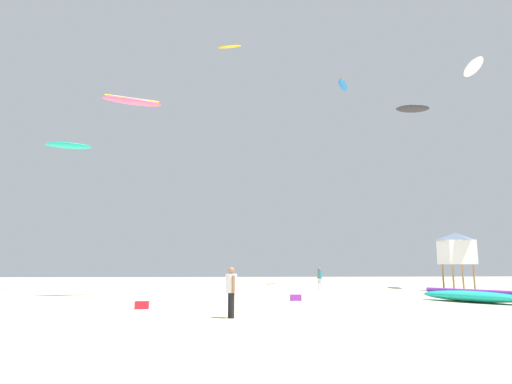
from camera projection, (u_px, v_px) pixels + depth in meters
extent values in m
plane|color=beige|center=(294.00, 330.00, 12.98)|extent=(120.00, 120.00, 0.00)
cylinder|color=black|center=(232.00, 306.00, 15.80)|extent=(0.16, 0.16, 0.87)
cylinder|color=black|center=(230.00, 305.00, 15.98)|extent=(0.16, 0.16, 0.87)
cylinder|color=silver|center=(231.00, 283.00, 16.01)|extent=(0.40, 0.40, 0.65)
cylinder|color=#936B4C|center=(234.00, 284.00, 15.80)|extent=(0.12, 0.12, 0.60)
cylinder|color=#936B4C|center=(229.00, 284.00, 16.22)|extent=(0.12, 0.12, 0.60)
sphere|color=#936B4C|center=(231.00, 270.00, 16.09)|extent=(0.23, 0.23, 0.23)
cylinder|color=silver|center=(320.00, 284.00, 34.92)|extent=(0.15, 0.15, 0.82)
cylinder|color=silver|center=(319.00, 284.00, 34.80)|extent=(0.15, 0.15, 0.82)
cylinder|color=teal|center=(319.00, 274.00, 34.97)|extent=(0.38, 0.38, 0.62)
cylinder|color=#936B4C|center=(321.00, 275.00, 35.11)|extent=(0.11, 0.11, 0.57)
cylinder|color=#936B4C|center=(317.00, 275.00, 34.82)|extent=(0.11, 0.11, 0.57)
sphere|color=#936B4C|center=(319.00, 269.00, 35.04)|extent=(0.22, 0.22, 0.22)
ellipsoid|color=#19B29E|center=(472.00, 296.00, 22.66)|extent=(4.20, 5.31, 0.60)
cylinder|color=purple|center=(472.00, 291.00, 22.70)|extent=(2.89, 4.24, 0.24)
cylinder|color=#8C704C|center=(463.00, 277.00, 33.26)|extent=(0.14, 0.14, 1.90)
cylinder|color=#8C704C|center=(474.00, 278.00, 31.78)|extent=(0.14, 0.14, 1.90)
cylinder|color=#8C704C|center=(443.00, 277.00, 33.16)|extent=(0.14, 0.14, 1.90)
cylinder|color=#8C704C|center=(453.00, 278.00, 31.68)|extent=(0.14, 0.14, 1.90)
cube|color=white|center=(457.00, 252.00, 32.76)|extent=(2.00, 2.00, 1.70)
pyramid|color=slate|center=(456.00, 237.00, 32.94)|extent=(2.30, 2.30, 0.55)
cube|color=red|center=(142.00, 305.00, 19.18)|extent=(0.56, 0.36, 0.32)
cube|color=purple|center=(296.00, 298.00, 23.63)|extent=(0.56, 0.36, 0.32)
ellipsoid|color=#2D2D33|center=(413.00, 109.00, 57.19)|extent=(4.23, 1.66, 1.03)
ellipsoid|color=blue|center=(343.00, 85.00, 45.71)|extent=(1.94, 3.12, 0.60)
cylinder|color=orange|center=(343.00, 84.00, 45.73)|extent=(1.15, 2.61, 0.13)
ellipsoid|color=#E5598C|center=(132.00, 101.00, 28.27)|extent=(3.75, 2.17, 0.45)
cylinder|color=yellow|center=(132.00, 99.00, 28.30)|extent=(3.19, 1.24, 0.16)
ellipsoid|color=white|center=(473.00, 67.00, 37.86)|extent=(2.03, 4.12, 0.55)
ellipsoid|color=#19B29E|center=(68.00, 146.00, 35.58)|extent=(3.59, 1.80, 0.50)
ellipsoid|color=yellow|center=(229.00, 47.00, 47.25)|extent=(2.57, 1.33, 0.59)
cylinder|color=orange|center=(229.00, 46.00, 47.27)|extent=(2.22, 0.69, 0.11)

